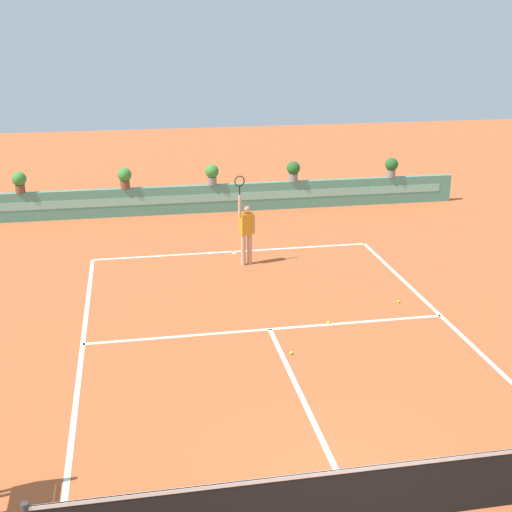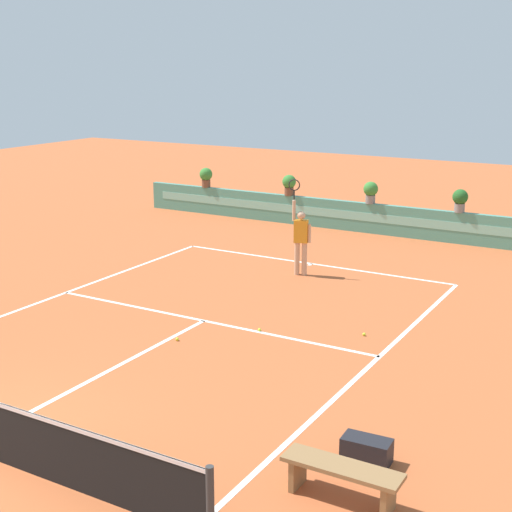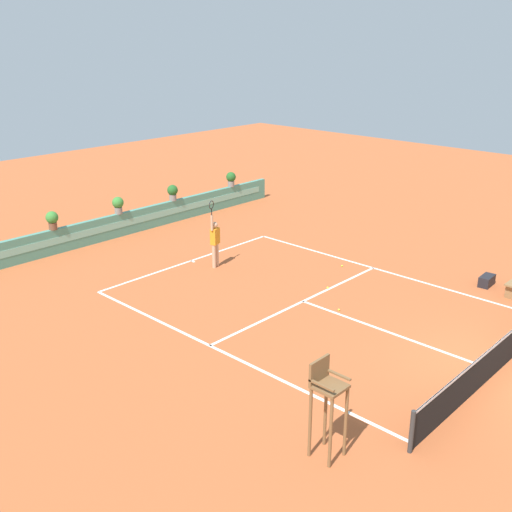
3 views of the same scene
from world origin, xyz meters
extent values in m
plane|color=#B2562D|center=(0.00, 6.00, 0.00)|extent=(60.00, 60.00, 0.00)
cube|color=white|center=(0.00, 11.89, 0.00)|extent=(8.22, 0.10, 0.01)
cube|color=white|center=(0.00, 6.40, 0.00)|extent=(8.22, 0.10, 0.01)
cube|color=white|center=(0.00, 3.20, 0.00)|extent=(0.10, 6.40, 0.01)
cube|color=white|center=(-4.11, 5.95, 0.00)|extent=(0.10, 11.89, 0.01)
cube|color=white|center=(4.11, 5.95, 0.00)|extent=(0.10, 11.89, 0.01)
cube|color=white|center=(0.00, 11.79, 0.00)|extent=(0.10, 0.20, 0.01)
cube|color=black|center=(0.00, 0.00, 0.47)|extent=(8.82, 0.02, 0.95)
cube|color=white|center=(0.00, 0.00, 0.92)|extent=(8.82, 0.03, 0.06)
cube|color=#4C8E7A|center=(0.00, 16.39, 0.50)|extent=(18.00, 0.20, 1.00)
cube|color=#7ABCA8|center=(0.00, 16.29, 0.55)|extent=(17.10, 0.01, 0.28)
cylinder|color=tan|center=(0.31, 10.77, 0.45)|extent=(0.14, 0.14, 0.90)
cylinder|color=tan|center=(0.12, 10.71, 0.45)|extent=(0.14, 0.14, 0.90)
cube|color=orange|center=(0.21, 10.74, 1.20)|extent=(0.41, 0.31, 0.60)
sphere|color=tan|center=(0.21, 10.74, 1.63)|extent=(0.22, 0.22, 0.22)
cylinder|color=tan|center=(0.02, 10.68, 1.75)|extent=(0.09, 0.09, 0.55)
cylinder|color=black|center=(0.02, 10.68, 2.17)|extent=(0.04, 0.04, 0.24)
torus|color=#262626|center=(0.02, 10.68, 2.43)|extent=(0.31, 0.12, 0.31)
cylinder|color=tan|center=(0.42, 10.80, 1.15)|extent=(0.09, 0.09, 0.50)
sphere|color=#CCE033|center=(1.39, 6.45, 0.03)|extent=(0.07, 0.07, 0.07)
sphere|color=#CCE033|center=(3.42, 7.31, 0.03)|extent=(0.07, 0.07, 0.07)
sphere|color=#CCE033|center=(0.20, 5.13, 0.03)|extent=(0.07, 0.07, 0.07)
cylinder|color=gray|center=(-0.06, 16.39, 1.14)|extent=(0.32, 0.32, 0.28)
sphere|color=#387F33|center=(-0.06, 16.39, 1.48)|extent=(0.48, 0.48, 0.48)
cylinder|color=gray|center=(6.63, 16.39, 1.14)|extent=(0.32, 0.32, 0.28)
sphere|color=#235B23|center=(6.63, 16.39, 1.48)|extent=(0.48, 0.48, 0.48)
cylinder|color=gray|center=(2.90, 16.39, 1.14)|extent=(0.32, 0.32, 0.28)
sphere|color=#235B23|center=(2.90, 16.39, 1.48)|extent=(0.48, 0.48, 0.48)
cylinder|color=brown|center=(-3.09, 16.39, 1.14)|extent=(0.32, 0.32, 0.28)
sphere|color=#387F33|center=(-3.09, 16.39, 1.48)|extent=(0.48, 0.48, 0.48)
cylinder|color=brown|center=(-6.59, 16.39, 1.14)|extent=(0.32, 0.32, 0.28)
sphere|color=#387F33|center=(-6.59, 16.39, 1.48)|extent=(0.48, 0.48, 0.48)
camera|label=1|loc=(-2.87, -7.42, 6.70)|focal=48.39mm
camera|label=2|loc=(8.71, -6.37, 5.56)|focal=51.80mm
camera|label=3|loc=(-14.27, -4.87, 8.16)|focal=42.98mm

